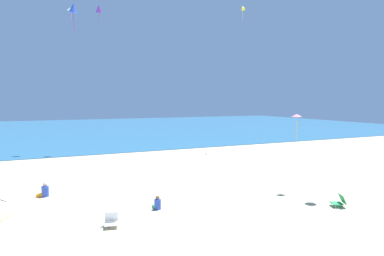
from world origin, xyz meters
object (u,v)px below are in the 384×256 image
Objects in this scene: beach_chair_far_left at (111,220)px; kite_pink at (297,116)px; beach_chair_near_camera at (339,201)px; kite_yellow at (243,8)px; kite_purple at (99,8)px; person_0 at (157,204)px; kite_blue at (73,8)px; kite_white at (72,10)px; person_1 at (44,191)px.

kite_pink is at bearing 110.29° from beach_chair_far_left.
kite_yellow reaches higher than beach_chair_near_camera.
kite_pink is 0.97× the size of kite_purple.
kite_yellow is at bearing -51.67° from person_0.
kite_yellow is at bearing 31.77° from kite_blue.
beach_chair_far_left is at bearing -172.89° from kite_pink.
kite_white reaches higher than beach_chair_near_camera.
person_0 is at bearing 4.03° from beach_chair_near_camera.
kite_white is (-10.10, 24.68, 14.06)m from beach_chair_near_camera.
kite_blue is at bearing -160.59° from person_1.
kite_yellow reaches higher than person_1.
kite_blue is (-0.73, 5.95, 9.93)m from beach_chair_far_left.
beach_chair_near_camera is 0.51× the size of kite_purple.
kite_white reaches higher than person_0.
kite_pink reaches higher than person_0.
kite_blue is 0.94× the size of kite_yellow.
kite_blue is at bearing -103.83° from kite_purple.
person_1 is (-13.14, 7.82, 0.01)m from beach_chair_near_camera.
kite_pink is at bearing -21.51° from kite_blue.
kite_blue is 17.23m from kite_white.
kite_blue is at bearing -94.37° from kite_white.
kite_blue is 1.26× the size of kite_white.
beach_chair_near_camera is 30.14m from kite_white.
beach_chair_far_left is 25.52m from kite_purple.
beach_chair_near_camera is 0.52× the size of kite_pink.
person_1 is 21.49m from kite_purple.
kite_pink is (10.90, 1.36, 4.03)m from beach_chair_far_left.
kite_pink is (11.63, -4.58, -5.91)m from kite_blue.
kite_pink is 23.50m from kite_purple.
kite_yellow reaches higher than beach_chair_far_left.
kite_purple is at bearing -174.92° from beach_chair_far_left.
kite_pink reaches higher than beach_chair_near_camera.
kite_yellow is 20.20m from kite_pink.
beach_chair_far_left is 0.46× the size of kite_blue.
kite_yellow is at bearing 67.69° from kite_pink.
beach_chair_near_camera is 15.29m from person_1.
person_1 is at bearing -150.19° from kite_yellow.
kite_purple reaches higher than kite_pink.
kite_purple is at bearing -10.02° from person_0.
person_1 is 0.50× the size of kite_blue.
person_1 is (-4.91, 4.47, 0.04)m from person_0.
person_1 is at bearing -109.75° from kite_purple.
person_1 is at bearing -4.57° from beach_chair_near_camera.
kite_pink is 25.70m from kite_white.
kite_yellow is (6.75, 19.22, 14.79)m from beach_chair_near_camera.
kite_white is (3.05, 16.85, 14.05)m from person_1.
beach_chair_far_left is 11.60m from kite_blue.
kite_purple reaches higher than beach_chair_far_left.
kite_blue reaches higher than beach_chair_near_camera.
kite_purple is (3.73, 15.13, 4.15)m from kite_blue.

